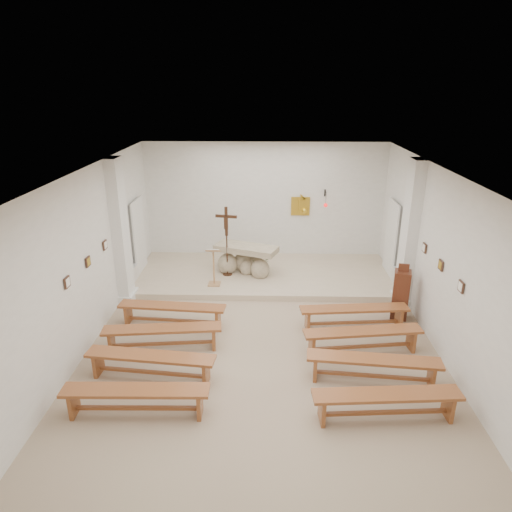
{
  "coord_description": "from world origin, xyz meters",
  "views": [
    {
      "loc": [
        0.09,
        -8.12,
        5.03
      ],
      "look_at": [
        -0.17,
        1.6,
        1.34
      ],
      "focal_mm": 32.0,
      "sensor_mm": 36.0,
      "label": 1
    }
  ],
  "objects_px": {
    "lectern": "(214,266)",
    "bench_left_fourth": "(136,395)",
    "altar": "(246,261)",
    "bench_right_front": "(354,312)",
    "bench_right_fourth": "(386,400)",
    "bench_left_front": "(172,310)",
    "donation_pedestal": "(401,294)",
    "crucifix_stand": "(227,236)",
    "bench_right_third": "(373,364)",
    "bench_left_third": "(151,361)",
    "bench_left_second": "(163,333)",
    "bench_right_second": "(363,336)"
  },
  "relations": [
    {
      "from": "donation_pedestal",
      "to": "bench_left_front",
      "type": "xyz_separation_m",
      "value": [
        -5.09,
        -0.5,
        -0.21
      ]
    },
    {
      "from": "altar",
      "to": "bench_left_front",
      "type": "xyz_separation_m",
      "value": [
        -1.48,
        -2.69,
        -0.11
      ]
    },
    {
      "from": "bench_right_front",
      "to": "bench_left_front",
      "type": "bearing_deg",
      "value": 174.78
    },
    {
      "from": "bench_left_front",
      "to": "bench_right_front",
      "type": "bearing_deg",
      "value": 4.77
    },
    {
      "from": "lectern",
      "to": "crucifix_stand",
      "type": "xyz_separation_m",
      "value": [
        0.29,
        0.67,
        0.59
      ]
    },
    {
      "from": "bench_left_front",
      "to": "bench_right_third",
      "type": "height_order",
      "value": "same"
    },
    {
      "from": "altar",
      "to": "bench_left_fourth",
      "type": "relative_size",
      "value": 0.76
    },
    {
      "from": "altar",
      "to": "bench_right_fourth",
      "type": "bearing_deg",
      "value": -45.03
    },
    {
      "from": "donation_pedestal",
      "to": "bench_left_front",
      "type": "height_order",
      "value": "donation_pedestal"
    },
    {
      "from": "bench_left_second",
      "to": "bench_right_front",
      "type": "bearing_deg",
      "value": 7.85
    },
    {
      "from": "bench_right_second",
      "to": "bench_left_fourth",
      "type": "distance_m",
      "value": 4.42
    },
    {
      "from": "bench_left_fourth",
      "to": "bench_right_fourth",
      "type": "distance_m",
      "value": 3.97
    },
    {
      "from": "lectern",
      "to": "bench_left_fourth",
      "type": "bearing_deg",
      "value": -97.41
    },
    {
      "from": "bench_left_third",
      "to": "bench_left_front",
      "type": "bearing_deg",
      "value": 96.45
    },
    {
      "from": "bench_left_front",
      "to": "bench_right_third",
      "type": "bearing_deg",
      "value": -21.35
    },
    {
      "from": "altar",
      "to": "bench_left_second",
      "type": "xyz_separation_m",
      "value": [
        -1.48,
        -3.66,
        -0.11
      ]
    },
    {
      "from": "lectern",
      "to": "bench_right_second",
      "type": "bearing_deg",
      "value": -40.1
    },
    {
      "from": "altar",
      "to": "bench_right_third",
      "type": "bearing_deg",
      "value": -40.72
    },
    {
      "from": "bench_left_second",
      "to": "bench_right_third",
      "type": "bearing_deg",
      "value": -19.7
    },
    {
      "from": "crucifix_stand",
      "to": "bench_right_third",
      "type": "distance_m",
      "value": 5.46
    },
    {
      "from": "bench_left_third",
      "to": "bench_left_fourth",
      "type": "height_order",
      "value": "same"
    },
    {
      "from": "altar",
      "to": "bench_left_front",
      "type": "height_order",
      "value": "altar"
    },
    {
      "from": "crucifix_stand",
      "to": "donation_pedestal",
      "type": "bearing_deg",
      "value": -16.6
    },
    {
      "from": "bench_left_third",
      "to": "bench_right_third",
      "type": "xyz_separation_m",
      "value": [
        3.97,
        -0.0,
        0.0
      ]
    },
    {
      "from": "bench_right_second",
      "to": "crucifix_stand",
      "type": "bearing_deg",
      "value": 122.76
    },
    {
      "from": "lectern",
      "to": "bench_right_second",
      "type": "distance_m",
      "value": 4.34
    },
    {
      "from": "bench_right_fourth",
      "to": "bench_right_front",
      "type": "bearing_deg",
      "value": 85.91
    },
    {
      "from": "bench_right_front",
      "to": "bench_right_second",
      "type": "xyz_separation_m",
      "value": [
        0.0,
        -0.97,
        0.0
      ]
    },
    {
      "from": "crucifix_stand",
      "to": "bench_right_second",
      "type": "xyz_separation_m",
      "value": [
        2.98,
        -3.51,
        -0.87
      ]
    },
    {
      "from": "altar",
      "to": "bench_right_fourth",
      "type": "xyz_separation_m",
      "value": [
        2.49,
        -5.61,
        -0.11
      ]
    },
    {
      "from": "lectern",
      "to": "crucifix_stand",
      "type": "relative_size",
      "value": 0.54
    },
    {
      "from": "bench_right_third",
      "to": "bench_left_fourth",
      "type": "xyz_separation_m",
      "value": [
        -3.97,
        -0.97,
        0.0
      ]
    },
    {
      "from": "lectern",
      "to": "bench_left_third",
      "type": "relative_size",
      "value": 0.43
    },
    {
      "from": "bench_right_fourth",
      "to": "bench_left_front",
      "type": "bearing_deg",
      "value": 139.58
    },
    {
      "from": "bench_left_second",
      "to": "bench_right_third",
      "type": "height_order",
      "value": "same"
    },
    {
      "from": "bench_left_third",
      "to": "bench_right_fourth",
      "type": "distance_m",
      "value": 4.09
    },
    {
      "from": "crucifix_stand",
      "to": "bench_right_fourth",
      "type": "distance_m",
      "value": 6.28
    },
    {
      "from": "crucifix_stand",
      "to": "bench_left_second",
      "type": "height_order",
      "value": "crucifix_stand"
    },
    {
      "from": "lectern",
      "to": "donation_pedestal",
      "type": "distance_m",
      "value": 4.59
    },
    {
      "from": "bench_right_second",
      "to": "bench_right_third",
      "type": "xyz_separation_m",
      "value": [
        0.0,
        -0.97,
        0.0
      ]
    },
    {
      "from": "bench_left_second",
      "to": "donation_pedestal",
      "type": "bearing_deg",
      "value": 10.21
    },
    {
      "from": "bench_left_third",
      "to": "bench_right_fourth",
      "type": "xyz_separation_m",
      "value": [
        3.97,
        -0.97,
        0.0
      ]
    },
    {
      "from": "bench_left_third",
      "to": "bench_left_fourth",
      "type": "xyz_separation_m",
      "value": [
        0.0,
        -0.97,
        0.0
      ]
    },
    {
      "from": "altar",
      "to": "bench_right_front",
      "type": "distance_m",
      "value": 3.67
    },
    {
      "from": "crucifix_stand",
      "to": "lectern",
      "type": "bearing_deg",
      "value": -103.3
    },
    {
      "from": "bench_left_front",
      "to": "bench_right_third",
      "type": "relative_size",
      "value": 1.0
    },
    {
      "from": "crucifix_stand",
      "to": "bench_left_third",
      "type": "height_order",
      "value": "crucifix_stand"
    },
    {
      "from": "altar",
      "to": "bench_right_third",
      "type": "distance_m",
      "value": 5.27
    },
    {
      "from": "lectern",
      "to": "bench_right_third",
      "type": "xyz_separation_m",
      "value": [
        3.26,
        -3.82,
        -0.28
      ]
    },
    {
      "from": "donation_pedestal",
      "to": "bench_left_front",
      "type": "relative_size",
      "value": 0.56
    }
  ]
}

